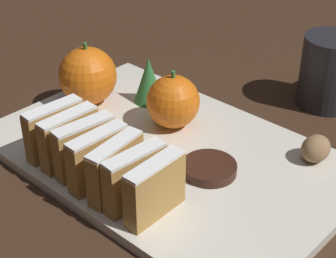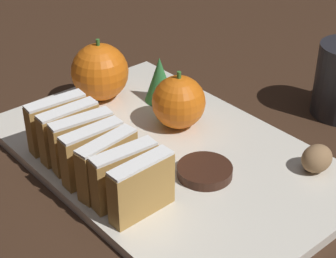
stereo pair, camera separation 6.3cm
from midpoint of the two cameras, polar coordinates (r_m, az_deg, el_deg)
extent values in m
plane|color=#382316|center=(0.65, -2.76, -3.22)|extent=(6.00, 6.00, 0.00)
cube|color=silver|center=(0.65, -2.78, -2.79)|extent=(0.27, 0.41, 0.01)
cube|color=#B28442|center=(0.54, -4.68, -6.33)|extent=(0.07, 0.02, 0.06)
cube|color=white|center=(0.52, -4.83, -3.71)|extent=(0.07, 0.02, 0.00)
cube|color=#B28442|center=(0.56, -6.59, -5.22)|extent=(0.07, 0.02, 0.06)
cube|color=white|center=(0.54, -6.79, -2.64)|extent=(0.07, 0.02, 0.00)
cube|color=#B28442|center=(0.57, -8.49, -4.22)|extent=(0.07, 0.03, 0.06)
cube|color=white|center=(0.55, -8.74, -1.69)|extent=(0.07, 0.03, 0.00)
cube|color=#B28442|center=(0.59, -10.14, -3.20)|extent=(0.07, 0.02, 0.06)
cube|color=white|center=(0.57, -10.43, -0.71)|extent=(0.07, 0.02, 0.00)
cube|color=#B28442|center=(0.61, -11.35, -2.05)|extent=(0.07, 0.03, 0.06)
cube|color=white|center=(0.59, -11.66, 0.39)|extent=(0.07, 0.03, 0.00)
cube|color=#B28442|center=(0.63, -12.83, -1.15)|extent=(0.07, 0.02, 0.06)
cube|color=white|center=(0.61, -13.16, 1.23)|extent=(0.07, 0.02, 0.00)
cube|color=#B28442|center=(0.65, -14.18, -0.29)|extent=(0.07, 0.02, 0.06)
cube|color=white|center=(0.63, -14.54, 2.05)|extent=(0.07, 0.02, 0.00)
sphere|color=orange|center=(0.74, -10.59, 5.27)|extent=(0.08, 0.08, 0.08)
cylinder|color=#38702D|center=(0.72, -10.91, 8.17)|extent=(0.00, 0.01, 0.01)
sphere|color=orange|center=(0.68, -2.14, 2.72)|extent=(0.07, 0.07, 0.07)
cylinder|color=#38702D|center=(0.66, -2.20, 5.42)|extent=(0.01, 0.01, 0.01)
ellipsoid|color=#8E6B47|center=(0.64, 12.08, -2.05)|extent=(0.04, 0.03, 0.03)
cylinder|color=#381E14|center=(0.61, 1.07, -4.23)|extent=(0.06, 0.06, 0.01)
cone|color=#2D7538|center=(0.73, -4.44, 4.91)|extent=(0.04, 0.04, 0.06)
cylinder|color=#232328|center=(0.76, 13.82, 5.63)|extent=(0.08, 0.08, 0.10)
camera|label=1|loc=(0.03, -92.86, -1.78)|focal=60.00mm
camera|label=2|loc=(0.03, 87.14, 1.78)|focal=60.00mm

